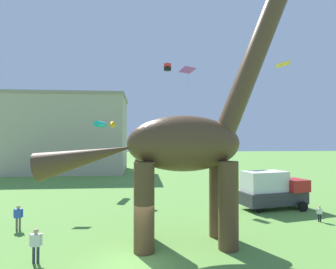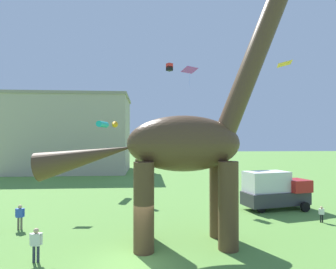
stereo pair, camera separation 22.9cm
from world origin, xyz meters
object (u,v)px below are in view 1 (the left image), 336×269
person_photographer (243,190)px  kite_trailing (283,64)px  person_vendor_side (147,196)px  kite_near_high (69,161)px  person_far_spectator (320,212)px  kite_high_left (167,67)px  person_near_flyer (18,215)px  kite_mid_center (103,124)px  kite_apex (187,70)px  person_strolling_adult (36,242)px  dinosaur_sculpture (183,143)px  parked_box_truck (272,189)px

person_photographer → kite_trailing: kite_trailing is taller
person_photographer → person_vendor_side: bearing=-111.8°
person_photographer → kite_near_high: bearing=-111.5°
kite_near_high → kite_trailing: bearing=-12.0°
person_far_spectator → kite_high_left: size_ratio=1.40×
person_near_flyer → kite_mid_center: bearing=-50.5°
person_near_flyer → kite_apex: bearing=-80.2°
person_near_flyer → kite_trailing: size_ratio=1.05×
kite_mid_center → kite_trailing: size_ratio=1.70×
person_vendor_side → person_strolling_adult: bearing=-106.2°
person_near_flyer → kite_high_left: 21.05m
dinosaur_sculpture → kite_high_left: size_ratio=19.18×
parked_box_truck → kite_trailing: (-0.90, -3.75, 9.74)m
person_far_spectator → kite_near_high: size_ratio=0.97×
kite_near_high → person_photographer: bearing=15.3°
person_far_spectator → person_photographer: 8.39m
dinosaur_sculpture → person_near_flyer: dinosaur_sculpture is taller
dinosaur_sculpture → kite_trailing: bearing=49.0°
parked_box_truck → person_near_flyer: bearing=179.4°
person_photographer → person_strolling_adult: bearing=-85.5°
dinosaur_sculpture → kite_near_high: size_ratio=13.30×
dinosaur_sculpture → person_photographer: dinosaur_sculpture is taller
dinosaur_sculpture → kite_apex: bearing=104.4°
person_near_flyer → person_vendor_side: bearing=-94.7°
dinosaur_sculpture → person_strolling_adult: bearing=-141.1°
person_vendor_side → kite_high_left: (2.40, 7.00, 13.03)m
person_vendor_side → kite_trailing: kite_trailing is taller
person_near_flyer → person_photographer: person_near_flyer is taller
person_vendor_side → person_strolling_adult: 11.99m
person_far_spectator → person_photographer: (-2.79, 7.91, 0.25)m
dinosaur_sculpture → person_photographer: 14.44m
person_strolling_adult → kite_high_left: (7.90, 17.65, 13.06)m
parked_box_truck → kite_mid_center: bearing=133.9°
person_photographer → kite_mid_center: kite_mid_center is taller
dinosaur_sculpture → kite_near_high: 10.78m
kite_apex → kite_trailing: kite_apex is taller
person_near_flyer → person_photographer: bearing=-103.3°
person_near_flyer → person_far_spectator: bearing=-127.0°
person_near_flyer → kite_high_left: (10.90, 12.38, 13.08)m
person_strolling_adult → person_far_spectator: bearing=148.1°
person_vendor_side → person_strolling_adult: size_ratio=1.03×
person_strolling_adult → dinosaur_sculpture: bearing=146.1°
person_photographer → kite_mid_center: 17.34m
dinosaur_sculpture → person_far_spectator: bearing=42.3°
person_near_flyer → person_strolling_adult: bearing=172.6°
kite_near_high → kite_apex: bearing=43.9°
person_near_flyer → kite_mid_center: 16.33m
person_strolling_adult → kite_near_high: size_ratio=1.39×
kite_near_high → person_near_flyer: bearing=-122.4°
kite_apex → kite_high_left: (-2.59, -2.00, -0.21)m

